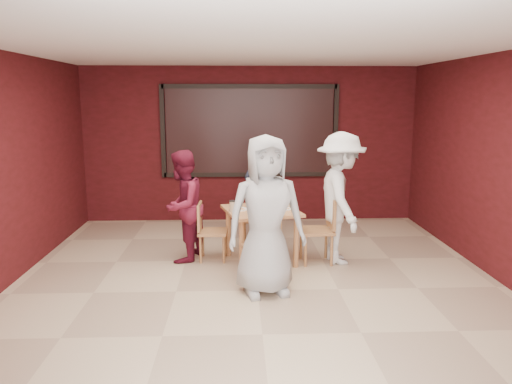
{
  "coord_description": "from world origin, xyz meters",
  "views": [
    {
      "loc": [
        -0.23,
        -5.57,
        2.24
      ],
      "look_at": [
        0.02,
        1.07,
        0.98
      ],
      "focal_mm": 35.0,
      "sensor_mm": 36.0,
      "label": 1
    }
  ],
  "objects_px": {
    "chair_left": "(208,228)",
    "diner_right": "(340,198)",
    "diner_back": "(261,192)",
    "chair_right": "(322,226)",
    "dining_table": "(261,216)",
    "diner_front": "(266,216)",
    "diner_left": "(182,206)",
    "chair_front": "(263,245)",
    "chair_back": "(260,214)"
  },
  "relations": [
    {
      "from": "chair_right",
      "to": "diner_right",
      "type": "relative_size",
      "value": 0.51
    },
    {
      "from": "chair_right",
      "to": "diner_front",
      "type": "distance_m",
      "value": 1.41
    },
    {
      "from": "diner_front",
      "to": "diner_back",
      "type": "distance_m",
      "value": 2.35
    },
    {
      "from": "chair_back",
      "to": "diner_right",
      "type": "xyz_separation_m",
      "value": [
        1.06,
        -0.82,
        0.41
      ]
    },
    {
      "from": "chair_left",
      "to": "chair_back",
      "type": "bearing_deg",
      "value": 41.51
    },
    {
      "from": "diner_right",
      "to": "chair_left",
      "type": "bearing_deg",
      "value": 82.51
    },
    {
      "from": "dining_table",
      "to": "chair_left",
      "type": "distance_m",
      "value": 0.77
    },
    {
      "from": "diner_front",
      "to": "diner_back",
      "type": "relative_size",
      "value": 1.24
    },
    {
      "from": "chair_front",
      "to": "diner_front",
      "type": "distance_m",
      "value": 0.57
    },
    {
      "from": "chair_back",
      "to": "chair_right",
      "type": "height_order",
      "value": "chair_right"
    },
    {
      "from": "chair_left",
      "to": "diner_right",
      "type": "distance_m",
      "value": 1.87
    },
    {
      "from": "diner_back",
      "to": "diner_right",
      "type": "distance_m",
      "value": 1.64
    },
    {
      "from": "chair_left",
      "to": "diner_front",
      "type": "xyz_separation_m",
      "value": [
        0.74,
        -1.23,
        0.46
      ]
    },
    {
      "from": "chair_right",
      "to": "dining_table",
      "type": "bearing_deg",
      "value": 174.92
    },
    {
      "from": "chair_left",
      "to": "diner_right",
      "type": "relative_size",
      "value": 0.45
    },
    {
      "from": "dining_table",
      "to": "chair_left",
      "type": "height_order",
      "value": "dining_table"
    },
    {
      "from": "chair_front",
      "to": "diner_left",
      "type": "height_order",
      "value": "diner_left"
    },
    {
      "from": "chair_left",
      "to": "diner_right",
      "type": "bearing_deg",
      "value": -4.81
    },
    {
      "from": "diner_front",
      "to": "diner_right",
      "type": "bearing_deg",
      "value": 33.18
    },
    {
      "from": "chair_front",
      "to": "chair_right",
      "type": "xyz_separation_m",
      "value": [
        0.85,
        0.71,
        0.05
      ]
    },
    {
      "from": "chair_left",
      "to": "diner_front",
      "type": "bearing_deg",
      "value": -59.0
    },
    {
      "from": "chair_front",
      "to": "diner_front",
      "type": "relative_size",
      "value": 0.45
    },
    {
      "from": "diner_front",
      "to": "diner_left",
      "type": "bearing_deg",
      "value": 119.44
    },
    {
      "from": "chair_back",
      "to": "diner_right",
      "type": "distance_m",
      "value": 1.4
    },
    {
      "from": "diner_right",
      "to": "chair_right",
      "type": "bearing_deg",
      "value": 91.18
    },
    {
      "from": "chair_front",
      "to": "chair_left",
      "type": "height_order",
      "value": "chair_front"
    },
    {
      "from": "chair_front",
      "to": "diner_front",
      "type": "xyz_separation_m",
      "value": [
        0.02,
        -0.35,
        0.45
      ]
    },
    {
      "from": "chair_left",
      "to": "chair_right",
      "type": "relative_size",
      "value": 0.89
    },
    {
      "from": "chair_left",
      "to": "diner_front",
      "type": "height_order",
      "value": "diner_front"
    },
    {
      "from": "dining_table",
      "to": "chair_back",
      "type": "height_order",
      "value": "dining_table"
    },
    {
      "from": "chair_front",
      "to": "chair_back",
      "type": "relative_size",
      "value": 0.97
    },
    {
      "from": "diner_front",
      "to": "diner_back",
      "type": "xyz_separation_m",
      "value": [
        0.05,
        2.34,
        -0.18
      ]
    },
    {
      "from": "chair_front",
      "to": "diner_right",
      "type": "height_order",
      "value": "diner_right"
    },
    {
      "from": "chair_back",
      "to": "chair_front",
      "type": "bearing_deg",
      "value": -91.29
    },
    {
      "from": "dining_table",
      "to": "diner_right",
      "type": "distance_m",
      "value": 1.11
    },
    {
      "from": "dining_table",
      "to": "diner_front",
      "type": "xyz_separation_m",
      "value": [
        0.0,
        -1.13,
        0.27
      ]
    },
    {
      "from": "chair_front",
      "to": "chair_left",
      "type": "relative_size",
      "value": 1.02
    },
    {
      "from": "chair_right",
      "to": "diner_front",
      "type": "height_order",
      "value": "diner_front"
    },
    {
      "from": "dining_table",
      "to": "chair_back",
      "type": "distance_m",
      "value": 0.78
    },
    {
      "from": "chair_left",
      "to": "diner_left",
      "type": "xyz_separation_m",
      "value": [
        -0.35,
        0.01,
        0.31
      ]
    },
    {
      "from": "chair_back",
      "to": "diner_front",
      "type": "relative_size",
      "value": 0.47
    },
    {
      "from": "dining_table",
      "to": "diner_right",
      "type": "bearing_deg",
      "value": -3.05
    },
    {
      "from": "dining_table",
      "to": "chair_right",
      "type": "bearing_deg",
      "value": -5.08
    },
    {
      "from": "chair_front",
      "to": "diner_left",
      "type": "xyz_separation_m",
      "value": [
        -1.07,
        0.88,
        0.3
      ]
    },
    {
      "from": "diner_left",
      "to": "diner_right",
      "type": "height_order",
      "value": "diner_right"
    },
    {
      "from": "chair_back",
      "to": "chair_left",
      "type": "bearing_deg",
      "value": -138.49
    },
    {
      "from": "chair_left",
      "to": "chair_right",
      "type": "xyz_separation_m",
      "value": [
        1.57,
        -0.17,
        0.06
      ]
    },
    {
      "from": "diner_back",
      "to": "chair_right",
      "type": "bearing_deg",
      "value": 139.33
    },
    {
      "from": "chair_back",
      "to": "chair_left",
      "type": "height_order",
      "value": "chair_back"
    },
    {
      "from": "chair_front",
      "to": "diner_back",
      "type": "relative_size",
      "value": 0.56
    }
  ]
}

